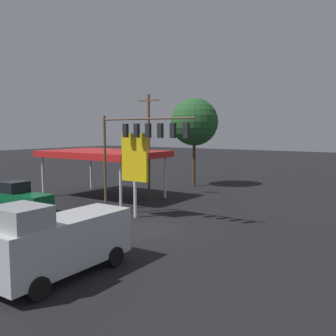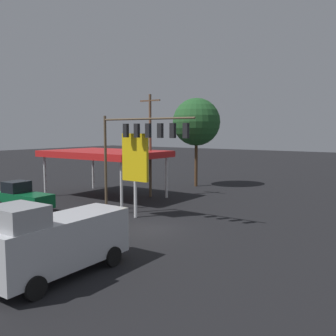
{
  "view_description": "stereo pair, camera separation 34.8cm",
  "coord_description": "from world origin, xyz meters",
  "px_view_note": "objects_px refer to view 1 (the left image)",
  "views": [
    {
      "loc": [
        -14.89,
        19.46,
        6.57
      ],
      "look_at": [
        0.0,
        -2.0,
        3.94
      ],
      "focal_mm": 40.0,
      "sensor_mm": 36.0,
      "label": 1
    },
    {
      "loc": [
        -15.17,
        19.26,
        6.57
      ],
      "look_at": [
        0.0,
        -2.0,
        3.94
      ],
      "focal_mm": 40.0,
      "sensor_mm": 36.0,
      "label": 2
    }
  ],
  "objects_px": {
    "street_tree": "(194,122)",
    "delivery_truck": "(59,241)",
    "fire_hydrant": "(66,216)",
    "price_sign": "(135,160)",
    "pickup_parked": "(21,198)",
    "traffic_signal_assembly": "(140,138)",
    "utility_pole": "(149,143)"
  },
  "relations": [
    {
      "from": "traffic_signal_assembly",
      "to": "utility_pole",
      "type": "distance_m",
      "value": 9.99
    },
    {
      "from": "traffic_signal_assembly",
      "to": "fire_hydrant",
      "type": "distance_m",
      "value": 7.73
    },
    {
      "from": "pickup_parked",
      "to": "fire_hydrant",
      "type": "height_order",
      "value": "pickup_parked"
    },
    {
      "from": "utility_pole",
      "to": "pickup_parked",
      "type": "height_order",
      "value": "utility_pole"
    },
    {
      "from": "street_tree",
      "to": "delivery_truck",
      "type": "bearing_deg",
      "value": 108.79
    },
    {
      "from": "delivery_truck",
      "to": "street_tree",
      "type": "bearing_deg",
      "value": -162.59
    },
    {
      "from": "traffic_signal_assembly",
      "to": "utility_pole",
      "type": "height_order",
      "value": "utility_pole"
    },
    {
      "from": "delivery_truck",
      "to": "traffic_signal_assembly",
      "type": "bearing_deg",
      "value": -161.89
    },
    {
      "from": "traffic_signal_assembly",
      "to": "delivery_truck",
      "type": "xyz_separation_m",
      "value": [
        -3.63,
        10.26,
        -4.3
      ]
    },
    {
      "from": "utility_pole",
      "to": "street_tree",
      "type": "xyz_separation_m",
      "value": [
        -0.0,
        -8.68,
        2.22
      ]
    },
    {
      "from": "fire_hydrant",
      "to": "delivery_truck",
      "type": "bearing_deg",
      "value": 138.48
    },
    {
      "from": "price_sign",
      "to": "street_tree",
      "type": "height_order",
      "value": "street_tree"
    },
    {
      "from": "delivery_truck",
      "to": "utility_pole",
      "type": "bearing_deg",
      "value": -154.81
    },
    {
      "from": "price_sign",
      "to": "pickup_parked",
      "type": "xyz_separation_m",
      "value": [
        8.98,
        3.61,
        -3.25
      ]
    },
    {
      "from": "traffic_signal_assembly",
      "to": "price_sign",
      "type": "relative_size",
      "value": 1.28
    },
    {
      "from": "traffic_signal_assembly",
      "to": "delivery_truck",
      "type": "height_order",
      "value": "traffic_signal_assembly"
    },
    {
      "from": "delivery_truck",
      "to": "pickup_parked",
      "type": "relative_size",
      "value": 1.29
    },
    {
      "from": "traffic_signal_assembly",
      "to": "utility_pole",
      "type": "relative_size",
      "value": 0.81
    },
    {
      "from": "traffic_signal_assembly",
      "to": "fire_hydrant",
      "type": "bearing_deg",
      "value": 37.06
    },
    {
      "from": "price_sign",
      "to": "pickup_parked",
      "type": "height_order",
      "value": "price_sign"
    },
    {
      "from": "street_tree",
      "to": "fire_hydrant",
      "type": "bearing_deg",
      "value": 93.75
    },
    {
      "from": "price_sign",
      "to": "street_tree",
      "type": "relative_size",
      "value": 0.62
    },
    {
      "from": "utility_pole",
      "to": "street_tree",
      "type": "distance_m",
      "value": 8.96
    },
    {
      "from": "delivery_truck",
      "to": "fire_hydrant",
      "type": "relative_size",
      "value": 7.79
    },
    {
      "from": "utility_pole",
      "to": "street_tree",
      "type": "bearing_deg",
      "value": -90.01
    },
    {
      "from": "delivery_truck",
      "to": "street_tree",
      "type": "xyz_separation_m",
      "value": [
        9.24,
        -27.17,
        5.83
      ]
    },
    {
      "from": "pickup_parked",
      "to": "street_tree",
      "type": "xyz_separation_m",
      "value": [
        -4.41,
        -19.93,
        6.42
      ]
    },
    {
      "from": "traffic_signal_assembly",
      "to": "pickup_parked",
      "type": "xyz_separation_m",
      "value": [
        10.02,
        3.02,
        -4.89
      ]
    },
    {
      "from": "price_sign",
      "to": "street_tree",
      "type": "distance_m",
      "value": 17.25
    },
    {
      "from": "utility_pole",
      "to": "delivery_truck",
      "type": "distance_m",
      "value": 20.98
    },
    {
      "from": "price_sign",
      "to": "delivery_truck",
      "type": "distance_m",
      "value": 12.11
    },
    {
      "from": "delivery_truck",
      "to": "fire_hydrant",
      "type": "height_order",
      "value": "delivery_truck"
    }
  ]
}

